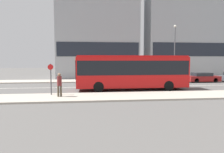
{
  "coord_description": "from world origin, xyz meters",
  "views": [
    {
      "loc": [
        -1.16,
        -21.63,
        2.89
      ],
      "look_at": [
        1.04,
        -2.1,
        1.31
      ],
      "focal_mm": 32.0,
      "sensor_mm": 36.0,
      "label": 1
    }
  ],
  "objects_px": {
    "parked_car_0": "(203,78)",
    "bus_stop_sign": "(51,77)",
    "street_lamp": "(175,47)",
    "city_bus": "(132,70)",
    "pedestrian_near_stop": "(59,83)"
  },
  "relations": [
    {
      "from": "parked_car_0",
      "to": "bus_stop_sign",
      "type": "bearing_deg",
      "value": -154.45
    },
    {
      "from": "pedestrian_near_stop",
      "to": "bus_stop_sign",
      "type": "distance_m",
      "value": 1.27
    },
    {
      "from": "city_bus",
      "to": "parked_car_0",
      "type": "bearing_deg",
      "value": 27.07
    },
    {
      "from": "parked_car_0",
      "to": "bus_stop_sign",
      "type": "xyz_separation_m",
      "value": [
        -18.1,
        -8.65,
        1.0
      ]
    },
    {
      "from": "pedestrian_near_stop",
      "to": "street_lamp",
      "type": "bearing_deg",
      "value": 25.92
    },
    {
      "from": "bus_stop_sign",
      "to": "parked_car_0",
      "type": "bearing_deg",
      "value": 25.55
    },
    {
      "from": "city_bus",
      "to": "bus_stop_sign",
      "type": "xyz_separation_m",
      "value": [
        -7.21,
        -2.88,
        -0.33
      ]
    },
    {
      "from": "parked_car_0",
      "to": "bus_stop_sign",
      "type": "distance_m",
      "value": 20.08
    },
    {
      "from": "street_lamp",
      "to": "bus_stop_sign",
      "type": "bearing_deg",
      "value": -145.11
    },
    {
      "from": "city_bus",
      "to": "bus_stop_sign",
      "type": "bearing_deg",
      "value": -159.12
    },
    {
      "from": "bus_stop_sign",
      "to": "street_lamp",
      "type": "distance_m",
      "value": 18.36
    },
    {
      "from": "city_bus",
      "to": "street_lamp",
      "type": "height_order",
      "value": "street_lamp"
    },
    {
      "from": "parked_car_0",
      "to": "pedestrian_near_stop",
      "type": "xyz_separation_m",
      "value": [
        -17.3,
        -9.54,
        0.55
      ]
    },
    {
      "from": "city_bus",
      "to": "bus_stop_sign",
      "type": "relative_size",
      "value": 4.3
    },
    {
      "from": "street_lamp",
      "to": "pedestrian_near_stop",
      "type": "bearing_deg",
      "value": -141.33
    }
  ]
}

